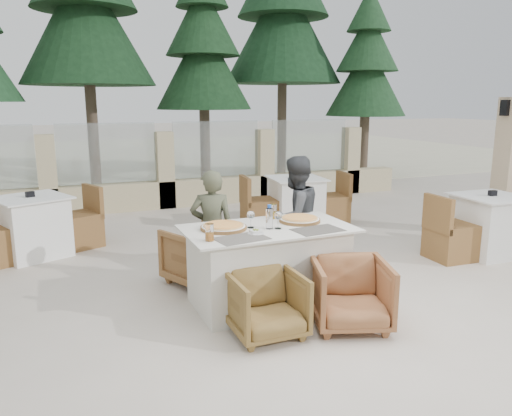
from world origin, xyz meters
name	(u,v)px	position (x,y,z in m)	size (l,w,h in m)	color
ground	(273,300)	(0.00, 0.00, 0.00)	(80.00, 80.00, 0.00)	beige
sand_patch	(109,157)	(0.00, 14.00, 0.01)	(30.00, 16.00, 0.01)	beige
perimeter_wall_far	(165,165)	(0.00, 4.80, 0.80)	(10.00, 0.34, 1.60)	beige
lantern_pillar	(508,167)	(4.20, 1.00, 1.00)	(0.34, 0.34, 2.00)	beige
pine_mid_left	(87,39)	(-1.00, 7.50, 3.25)	(2.86, 2.86, 6.50)	#193B1E
pine_centre	(204,76)	(1.50, 7.20, 2.50)	(2.20, 2.20, 5.00)	#1A3E1F
pine_mid_right	(283,42)	(3.80, 7.80, 3.40)	(2.99, 2.99, 6.80)	#193E21
pine_far_right	(366,88)	(5.50, 6.50, 2.25)	(1.98, 1.98, 4.50)	#204826
dining_table	(268,266)	(-0.08, -0.05, 0.39)	(1.60, 0.90, 0.77)	beige
placemat_near_left	(241,238)	(-0.45, -0.32, 0.77)	(0.45, 0.30, 0.00)	#5F5952
placemat_near_right	(318,230)	(0.31, -0.32, 0.77)	(0.45, 0.30, 0.00)	#504C45
pizza_left	(224,226)	(-0.49, 0.05, 0.80)	(0.43, 0.43, 0.06)	orange
pizza_right	(300,219)	(0.30, 0.04, 0.80)	(0.41, 0.41, 0.05)	orange
water_bottle	(269,217)	(-0.09, -0.09, 0.89)	(0.07, 0.07, 0.23)	#AAC9E0
wine_glass_centre	(251,218)	(-0.24, 0.00, 0.86)	(0.08, 0.08, 0.18)	silver
wine_glass_near	(278,219)	(-0.01, -0.13, 0.86)	(0.08, 0.08, 0.18)	white
beer_glass_left	(209,232)	(-0.73, -0.28, 0.85)	(0.08, 0.08, 0.15)	orange
beer_glass_right	(273,211)	(0.12, 0.27, 0.84)	(0.07, 0.07, 0.15)	gold
olive_dish	(256,231)	(-0.27, -0.21, 0.79)	(0.11, 0.11, 0.04)	silver
armchair_far_left	(201,255)	(-0.51, 0.75, 0.31)	(0.67, 0.69, 0.62)	brown
armchair_far_right	(279,245)	(0.41, 0.74, 0.32)	(0.69, 0.71, 0.64)	olive
armchair_near_left	(266,305)	(-0.36, -0.66, 0.27)	(0.59, 0.60, 0.55)	brown
armchair_near_right	(351,294)	(0.39, -0.78, 0.30)	(0.64, 0.66, 0.60)	#965D36
diner_left	(212,229)	(-0.43, 0.63, 0.63)	(0.46, 0.30, 1.26)	#4E513B
diner_right	(295,217)	(0.52, 0.56, 0.68)	(0.66, 0.52, 1.37)	#3C3F42
bg_table_a	(33,227)	(-2.21, 2.49, 0.39)	(1.64, 0.82, 0.77)	white
bg_table_b	(296,202)	(1.60, 2.65, 0.39)	(1.64, 0.82, 0.77)	white
bg_table_c	(489,225)	(3.20, 0.33, 0.39)	(1.64, 0.82, 0.77)	silver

